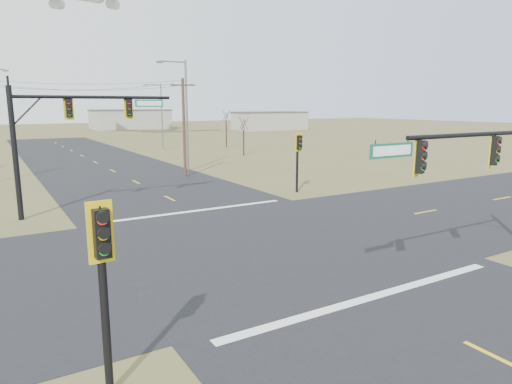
# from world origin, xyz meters

# --- Properties ---
(ground) EXTENTS (320.00, 320.00, 0.00)m
(ground) POSITION_xyz_m (0.00, 0.00, 0.00)
(ground) COLOR brown
(ground) RESTS_ON ground
(road_ew) EXTENTS (160.00, 14.00, 0.02)m
(road_ew) POSITION_xyz_m (0.00, 0.00, 0.01)
(road_ew) COLOR black
(road_ew) RESTS_ON ground
(road_ns) EXTENTS (14.00, 160.00, 0.02)m
(road_ns) POSITION_xyz_m (0.00, 0.00, 0.01)
(road_ns) COLOR black
(road_ns) RESTS_ON ground
(stop_bar_near) EXTENTS (12.00, 0.40, 0.01)m
(stop_bar_near) POSITION_xyz_m (0.00, -7.50, 0.03)
(stop_bar_near) COLOR silver
(stop_bar_near) RESTS_ON road_ns
(stop_bar_far) EXTENTS (12.00, 0.40, 0.01)m
(stop_bar_far) POSITION_xyz_m (0.00, 7.50, 0.03)
(stop_bar_far) COLOR silver
(stop_bar_far) RESTS_ON road_ns
(mast_arm_near) EXTENTS (10.32, 0.60, 6.04)m
(mast_arm_near) POSITION_xyz_m (4.99, -8.19, 4.42)
(mast_arm_near) COLOR black
(mast_arm_near) RESTS_ON ground
(mast_arm_far) EXTENTS (9.28, 0.44, 7.52)m
(mast_arm_far) POSITION_xyz_m (-6.52, 10.70, 5.41)
(mast_arm_far) COLOR black
(mast_arm_far) RESTS_ON ground
(pedestal_signal_ne) EXTENTS (0.60, 0.52, 4.45)m
(pedestal_signal_ne) POSITION_xyz_m (9.13, 9.30, 3.25)
(pedestal_signal_ne) COLOR black
(pedestal_signal_ne) RESTS_ON ground
(pedestal_signal_sw) EXTENTS (0.58, 0.51, 4.52)m
(pedestal_signal_sw) POSITION_xyz_m (-8.94, -8.37, 3.28)
(pedestal_signal_sw) COLOR black
(pedestal_signal_sw) RESTS_ON ground
(utility_pole_near) EXTENTS (2.03, 0.94, 8.79)m
(utility_pole_near) POSITION_xyz_m (4.78, 20.76, 4.59)
(utility_pole_near) COLOR #4D3021
(utility_pole_near) RESTS_ON ground
(streetlight_a) EXTENTS (2.98, 0.32, 10.71)m
(streetlight_a) POSITION_xyz_m (6.35, 24.41, 6.01)
(streetlight_a) COLOR slate
(streetlight_a) RESTS_ON ground
(streetlight_b) EXTENTS (2.67, 0.38, 9.53)m
(streetlight_b) POSITION_xyz_m (11.79, 46.99, 5.35)
(streetlight_b) COLOR slate
(streetlight_b) RESTS_ON ground
(bare_tree_c) EXTENTS (2.90, 2.90, 5.32)m
(bare_tree_c) POSITION_xyz_m (18.28, 33.81, 4.17)
(bare_tree_c) COLOR black
(bare_tree_c) RESTS_ON ground
(bare_tree_d) EXTENTS (2.61, 2.61, 6.11)m
(bare_tree_d) POSITION_xyz_m (21.64, 45.24, 4.92)
(bare_tree_d) COLOR black
(bare_tree_d) RESTS_ON ground
(warehouse_mid) EXTENTS (20.00, 12.00, 5.00)m
(warehouse_mid) POSITION_xyz_m (25.00, 110.00, 2.50)
(warehouse_mid) COLOR #A09D8E
(warehouse_mid) RESTS_ON ground
(warehouse_right) EXTENTS (18.00, 10.00, 4.50)m
(warehouse_right) POSITION_xyz_m (55.00, 85.00, 2.25)
(warehouse_right) COLOR #A09D8E
(warehouse_right) RESTS_ON ground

